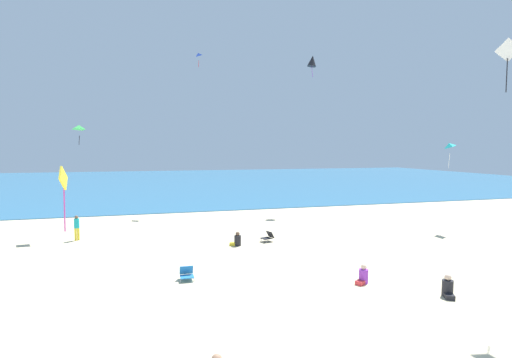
% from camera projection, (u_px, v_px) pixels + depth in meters
% --- Properties ---
extents(ground_plane, '(120.00, 120.00, 0.00)m').
position_uv_depth(ground_plane, '(247.00, 242.00, 20.28)').
color(ground_plane, beige).
extents(ocean_water, '(120.00, 60.00, 0.05)m').
position_uv_depth(ocean_water, '(185.00, 181.00, 59.12)').
color(ocean_water, teal).
rests_on(ocean_water, ground_plane).
extents(beach_chair_near_camera, '(0.78, 0.68, 0.54)m').
position_uv_depth(beach_chair_near_camera, '(268.00, 237.00, 20.36)').
color(beach_chair_near_camera, black).
rests_on(beach_chair_near_camera, ground_plane).
extents(beach_chair_far_left, '(0.53, 0.58, 0.52)m').
position_uv_depth(beach_chair_far_left, '(187.00, 274.00, 14.37)').
color(beach_chair_far_left, '#2370B2').
rests_on(beach_chair_far_left, ground_plane).
extents(person_0, '(0.64, 0.55, 0.72)m').
position_uv_depth(person_0, '(363.00, 276.00, 14.00)').
color(person_0, purple).
rests_on(person_0, ground_plane).
extents(person_3, '(0.65, 0.54, 0.73)m').
position_uv_depth(person_3, '(237.00, 240.00, 19.49)').
color(person_3, black).
rests_on(person_3, ground_plane).
extents(person_5, '(0.38, 0.38, 1.37)m').
position_uv_depth(person_5, '(77.00, 226.00, 20.60)').
color(person_5, yellow).
rests_on(person_5, ground_plane).
extents(person_6, '(0.56, 0.68, 0.76)m').
position_uv_depth(person_6, '(448.00, 288.00, 12.73)').
color(person_6, black).
rests_on(person_6, ground_plane).
extents(kite_black, '(0.89, 0.79, 1.80)m').
position_uv_depth(kite_black, '(312.00, 61.00, 30.71)').
color(kite_black, black).
extents(kite_yellow, '(0.11, 0.56, 1.50)m').
position_uv_depth(kite_yellow, '(63.00, 182.00, 8.58)').
color(kite_yellow, yellow).
extents(kite_white, '(0.55, 0.54, 1.67)m').
position_uv_depth(kite_white, '(508.00, 52.00, 11.84)').
color(kite_white, white).
extents(kite_green, '(0.88, 0.83, 1.17)m').
position_uv_depth(kite_green, '(79.00, 127.00, 21.68)').
color(kite_green, green).
extents(kite_teal, '(0.85, 0.92, 1.63)m').
position_uv_depth(kite_teal, '(449.00, 145.00, 23.29)').
color(kite_teal, '#1EADAD').
extents(kite_blue, '(0.80, 0.86, 1.20)m').
position_uv_depth(kite_blue, '(198.00, 55.00, 30.62)').
color(kite_blue, blue).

